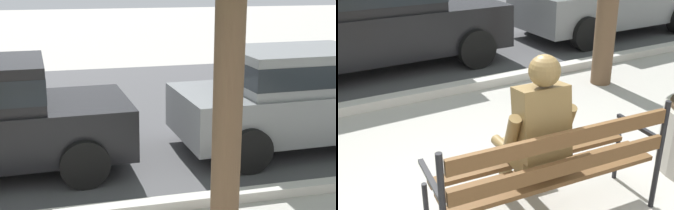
# 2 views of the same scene
# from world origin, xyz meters

# --- Properties ---
(parked_car_grey) EXTENTS (4.14, 2.00, 1.56)m
(parked_car_grey) POSITION_xyz_m (4.89, 4.55, 0.84)
(parked_car_grey) COLOR slate
(parked_car_grey) RESTS_ON ground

